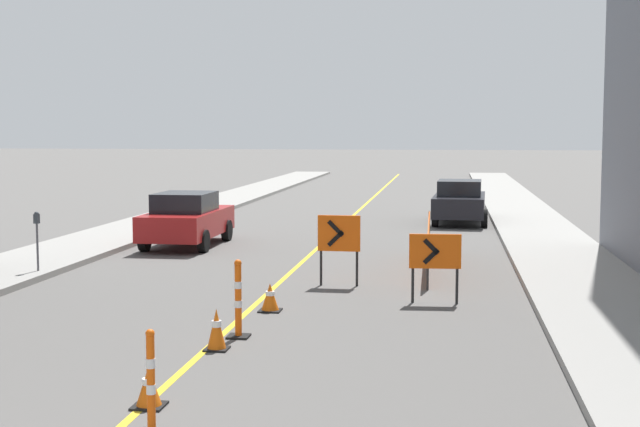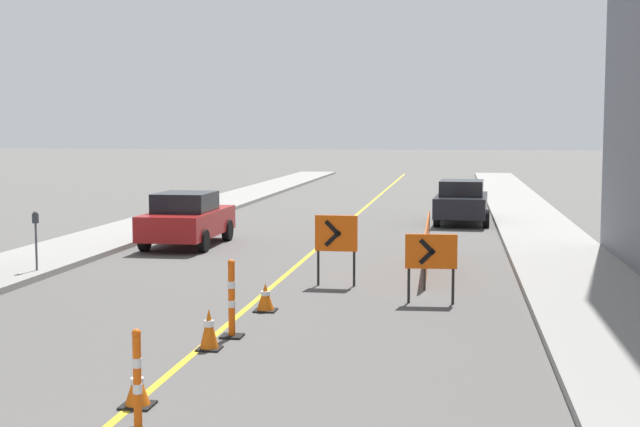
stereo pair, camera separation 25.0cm
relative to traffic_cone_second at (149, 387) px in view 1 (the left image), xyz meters
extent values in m
cube|color=gold|center=(-0.08, 25.52, -0.24)|extent=(0.12, 65.87, 0.01)
cube|color=gray|center=(-6.78, 25.52, -0.17)|extent=(2.69, 65.87, 0.15)
cube|color=gray|center=(6.62, 25.52, -0.17)|extent=(2.69, 65.87, 0.15)
cube|color=black|center=(0.00, 0.00, -0.23)|extent=(0.39, 0.39, 0.03)
cone|color=orange|center=(0.00, 0.00, 0.02)|extent=(0.31, 0.31, 0.48)
cylinder|color=white|center=(0.00, 0.00, 0.08)|extent=(0.16, 0.16, 0.08)
cube|color=black|center=(0.09, 2.91, -0.23)|extent=(0.36, 0.36, 0.03)
cone|color=orange|center=(0.09, 2.91, 0.09)|extent=(0.29, 0.29, 0.62)
cylinder|color=white|center=(0.09, 2.91, 0.17)|extent=(0.15, 0.15, 0.10)
cube|color=black|center=(0.33, 5.93, -0.23)|extent=(0.41, 0.41, 0.03)
cone|color=orange|center=(0.33, 5.93, 0.03)|extent=(0.33, 0.33, 0.50)
cylinder|color=white|center=(0.33, 5.93, 0.09)|extent=(0.17, 0.17, 0.08)
cylinder|color=#EF560C|center=(0.37, -0.97, 0.34)|extent=(0.09, 0.09, 1.10)
cylinder|color=white|center=(0.37, -0.97, 0.28)|extent=(0.11, 0.11, 0.11)
cylinder|color=white|center=(0.37, -0.97, 0.58)|extent=(0.11, 0.11, 0.11)
sphere|color=#EF560C|center=(0.37, -0.97, 0.91)|extent=(0.10, 0.10, 0.10)
cube|color=black|center=(0.24, 3.77, -0.23)|extent=(0.36, 0.36, 0.04)
cylinder|color=#EF560C|center=(0.24, 3.77, 0.37)|extent=(0.11, 0.11, 1.17)
cylinder|color=white|center=(0.24, 3.77, 0.31)|extent=(0.13, 0.13, 0.12)
cylinder|color=white|center=(0.24, 3.77, 0.63)|extent=(0.13, 0.13, 0.12)
sphere|color=#EF560C|center=(0.24, 3.77, 0.99)|extent=(0.12, 0.12, 0.12)
cube|color=#EF560C|center=(1.29, 8.85, 0.91)|extent=(0.93, 0.08, 0.79)
cube|color=black|center=(1.22, 8.81, 1.02)|extent=(0.37, 0.03, 0.37)
cube|color=black|center=(1.22, 8.81, 0.80)|extent=(0.37, 0.03, 0.37)
cylinder|color=black|center=(0.89, 8.85, 0.14)|extent=(0.06, 0.06, 0.77)
cylinder|color=black|center=(1.69, 8.85, 0.14)|extent=(0.06, 0.06, 0.77)
cube|color=#EF560C|center=(3.40, 7.16, 0.79)|extent=(1.02, 0.12, 0.68)
cube|color=black|center=(3.32, 7.12, 0.88)|extent=(0.33, 0.04, 0.33)
cube|color=black|center=(3.32, 7.12, 0.69)|extent=(0.33, 0.04, 0.33)
cylinder|color=black|center=(2.97, 7.16, 0.10)|extent=(0.06, 0.06, 0.69)
cylinder|color=black|center=(3.83, 7.16, 0.10)|extent=(0.06, 0.06, 0.69)
cube|color=#EF560C|center=(3.19, 11.36, 0.34)|extent=(0.11, 5.57, 1.18)
cylinder|color=#262626|center=(3.23, 8.58, 0.34)|extent=(0.05, 0.05, 1.18)
cylinder|color=#262626|center=(3.14, 14.15, 0.34)|extent=(0.05, 0.05, 1.18)
cube|color=maroon|center=(-3.95, 14.92, 0.43)|extent=(1.81, 4.31, 0.72)
cube|color=black|center=(-3.95, 14.71, 1.07)|extent=(1.54, 1.94, 0.55)
cylinder|color=black|center=(-4.80, 16.26, 0.07)|extent=(0.22, 0.64, 0.64)
cylinder|color=black|center=(-3.09, 16.26, 0.07)|extent=(0.22, 0.64, 0.64)
cylinder|color=black|center=(-4.80, 13.59, 0.07)|extent=(0.22, 0.64, 0.64)
cylinder|color=black|center=(-3.09, 13.59, 0.07)|extent=(0.22, 0.64, 0.64)
cube|color=black|center=(4.07, 22.50, 0.43)|extent=(2.00, 4.38, 0.72)
cube|color=black|center=(4.07, 22.28, 1.07)|extent=(1.62, 2.01, 0.55)
cylinder|color=black|center=(3.21, 23.83, 0.07)|extent=(0.25, 0.65, 0.64)
cylinder|color=black|center=(4.92, 23.83, 0.07)|extent=(0.25, 0.65, 0.64)
cylinder|color=black|center=(3.21, 21.17, 0.07)|extent=(0.25, 0.65, 0.64)
cylinder|color=black|center=(4.92, 21.17, 0.07)|extent=(0.25, 0.65, 0.64)
cylinder|color=#4C4C51|center=(-5.78, 9.02, 0.45)|extent=(0.05, 0.05, 1.11)
cube|color=#33383D|center=(-5.78, 9.02, 1.11)|extent=(0.12, 0.10, 0.22)
sphere|color=#33383D|center=(-5.78, 9.02, 1.22)|extent=(0.11, 0.11, 0.11)
camera|label=1|loc=(3.61, -10.31, 3.17)|focal=50.00mm
camera|label=2|loc=(3.86, -10.28, 3.17)|focal=50.00mm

